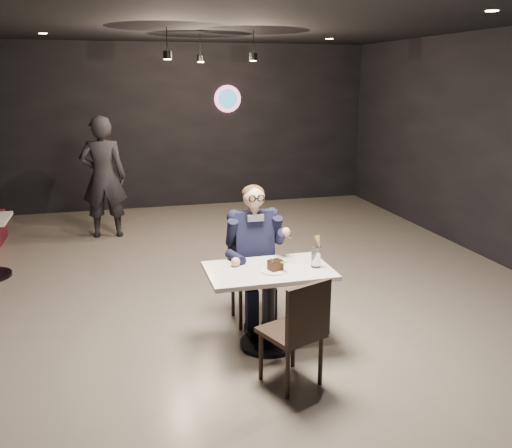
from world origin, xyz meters
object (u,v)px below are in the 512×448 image
object	(u,v)px
main_table	(268,308)
passerby	(103,177)
chair_near	(291,330)
chair_far	(253,278)
sundae_glass	(316,257)
seated_man	(253,253)

from	to	relation	value
main_table	passerby	size ratio (longest dim) A/B	0.59
main_table	chair_near	bearing A→B (deg)	-90.00
main_table	passerby	distance (m)	4.35
passerby	chair_near	bearing A→B (deg)	110.82
main_table	chair_far	xyz separation A→B (m)	(-0.00, 0.55, 0.09)
chair_near	chair_far	bearing A→B (deg)	68.80
chair_far	chair_near	xyz separation A→B (m)	(0.00, -1.19, 0.00)
sundae_glass	passerby	bearing A→B (deg)	114.03
sundae_glass	chair_far	bearing A→B (deg)	124.27
chair_far	chair_near	bearing A→B (deg)	-90.00
seated_man	sundae_glass	xyz separation A→B (m)	(0.42, -0.61, 0.12)
seated_man	sundae_glass	size ratio (longest dim) A/B	7.66
chair_near	main_table	bearing A→B (deg)	68.80
main_table	chair_near	xyz separation A→B (m)	(0.00, -0.64, 0.09)
seated_man	sundae_glass	world-z (taller)	seated_man
main_table	passerby	bearing A→B (deg)	109.29
chair_far	seated_man	world-z (taller)	seated_man
chair_far	sundae_glass	size ratio (longest dim) A/B	4.89
seated_man	passerby	world-z (taller)	passerby
chair_far	chair_near	world-z (taller)	same
main_table	chair_far	bearing A→B (deg)	90.00
sundae_glass	passerby	distance (m)	4.53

